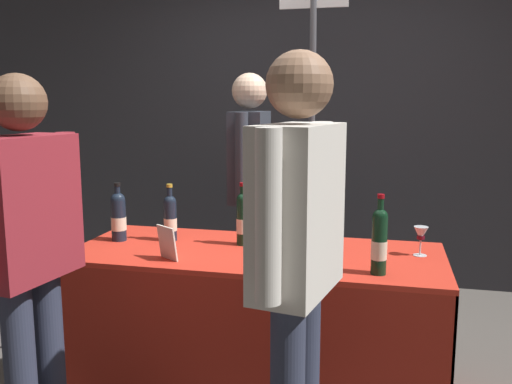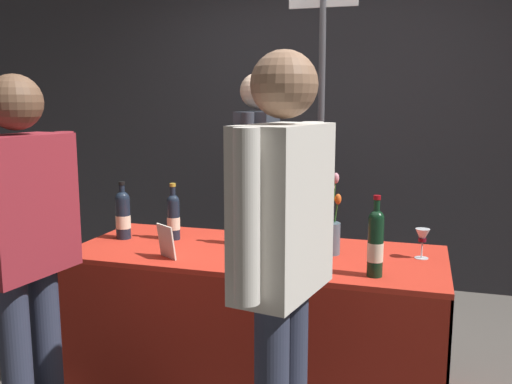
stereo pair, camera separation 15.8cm
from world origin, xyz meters
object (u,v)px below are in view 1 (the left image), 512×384
(tasting_table, at_px, (256,291))
(taster_foreground_right, at_px, (297,245))
(display_bottle_0, at_px, (243,218))
(wine_glass_near_vendor, at_px, (421,235))
(flower_vase, at_px, (330,229))
(featured_wine_bottle, at_px, (311,230))
(booth_signpost, at_px, (312,118))
(vendor_presenter, at_px, (250,176))

(tasting_table, relative_size, taster_foreground_right, 1.13)
(tasting_table, height_order, taster_foreground_right, taster_foreground_right)
(display_bottle_0, distance_m, wine_glass_near_vendor, 0.89)
(wine_glass_near_vendor, height_order, flower_vase, flower_vase)
(tasting_table, height_order, flower_vase, flower_vase)
(tasting_table, height_order, display_bottle_0, display_bottle_0)
(featured_wine_bottle, xyz_separation_m, wine_glass_near_vendor, (0.51, 0.19, -0.04))
(booth_signpost, bearing_deg, display_bottle_0, -102.78)
(vendor_presenter, relative_size, booth_signpost, 0.73)
(display_bottle_0, height_order, wine_glass_near_vendor, display_bottle_0)
(wine_glass_near_vendor, bearing_deg, taster_foreground_right, -117.20)
(wine_glass_near_vendor, distance_m, taster_foreground_right, 1.02)
(featured_wine_bottle, xyz_separation_m, display_bottle_0, (-0.38, 0.19, -0.00))
(tasting_table, xyz_separation_m, display_bottle_0, (-0.09, 0.10, 0.36))
(flower_vase, xyz_separation_m, vendor_presenter, (-0.61, 0.78, 0.14))
(vendor_presenter, distance_m, booth_signpost, 0.57)
(tasting_table, distance_m, display_bottle_0, 0.38)
(vendor_presenter, distance_m, taster_foreground_right, 1.73)
(tasting_table, bearing_deg, wine_glass_near_vendor, 7.33)
(taster_foreground_right, bearing_deg, tasting_table, 33.65)
(featured_wine_bottle, xyz_separation_m, taster_foreground_right, (0.05, -0.71, 0.11))
(wine_glass_near_vendor, distance_m, flower_vase, 0.43)
(display_bottle_0, relative_size, taster_foreground_right, 0.20)
(flower_vase, relative_size, booth_signpost, 0.18)
(wine_glass_near_vendor, height_order, vendor_presenter, vendor_presenter)
(display_bottle_0, distance_m, vendor_presenter, 0.76)
(tasting_table, relative_size, booth_signpost, 0.82)
(display_bottle_0, distance_m, booth_signpost, 1.11)
(display_bottle_0, relative_size, vendor_presenter, 0.20)
(tasting_table, bearing_deg, booth_signpost, 83.32)
(flower_vase, bearing_deg, booth_signpost, 103.30)
(featured_wine_bottle, relative_size, booth_signpost, 0.15)
(wine_glass_near_vendor, xyz_separation_m, taster_foreground_right, (-0.46, -0.90, 0.15))
(flower_vase, bearing_deg, tasting_table, -171.47)
(flower_vase, bearing_deg, display_bottle_0, 174.26)
(wine_glass_near_vendor, xyz_separation_m, booth_signpost, (-0.67, 0.97, 0.53))
(wine_glass_near_vendor, xyz_separation_m, vendor_presenter, (-1.04, 0.73, 0.16))
(tasting_table, relative_size, flower_vase, 4.60)
(vendor_presenter, bearing_deg, flower_vase, 35.42)
(flower_vase, relative_size, vendor_presenter, 0.24)
(display_bottle_0, bearing_deg, taster_foreground_right, -64.29)
(featured_wine_bottle, bearing_deg, flower_vase, 61.88)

